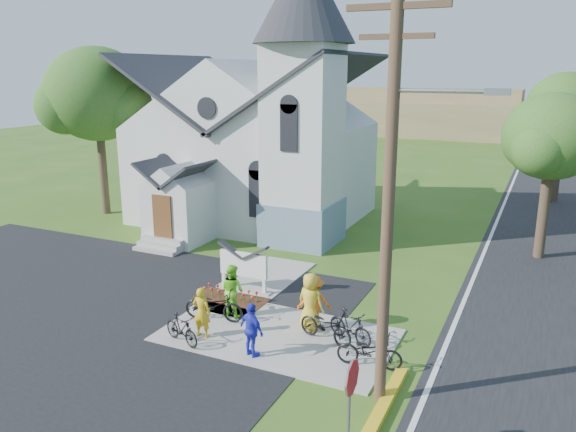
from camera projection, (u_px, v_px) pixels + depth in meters
The scene contains 23 objects.
ground at pixel (227, 333), 17.40m from camera, with size 120.00×120.00×0.00m, color #365B1A.
parking_lot at pixel (13, 317), 18.52m from camera, with size 20.00×16.00×0.02m, color black.
road at pixel (575, 243), 26.42m from camera, with size 8.00×90.00×0.02m, color black.
sidewalk at pixel (277, 335), 17.21m from camera, with size 7.00×4.00×0.05m, color #9D988E.
church at pixel (258, 122), 29.25m from camera, with size 12.35×12.00×13.00m.
church_sign at pixel (244, 265), 20.43m from camera, with size 2.20×0.40×1.70m.
flower_bed at pixel (232, 299), 19.90m from camera, with size 2.60×1.10×0.07m, color #3A1B0F.
utility_pole at pixel (392, 186), 12.51m from camera, with size 3.45×0.28×10.00m.
stop_sign at pixel (351, 392), 11.04m from camera, with size 0.11×0.76×2.48m.
tree_lot_corner at pixel (97, 94), 30.23m from camera, with size 5.60×5.60×9.15m.
tree_road_near at pixel (552, 137), 23.09m from camera, with size 4.00×4.00×7.05m.
tree_road_mid at pixel (565, 107), 33.25m from camera, with size 4.40×4.40×7.80m.
distant_hills at pixel (505, 120), 64.79m from camera, with size 61.00×10.00×5.60m.
cyclist_0 at pixel (202, 312), 16.91m from camera, with size 0.57×0.38×1.58m, color gold.
bike_0 at pixel (214, 305), 18.07m from camera, with size 0.68×1.96×1.03m, color black.
cyclist_1 at pixel (232, 290), 18.40m from camera, with size 0.84×0.66×1.74m, color #75DD29.
bike_1 at pixel (181, 329), 16.56m from camera, with size 0.43×1.51×0.91m, color black.
cyclist_2 at pixel (252, 330), 15.73m from camera, with size 0.94×0.39×1.60m, color #282FCB.
bike_2 at pixel (326, 326), 16.67m from camera, with size 0.65×1.86×0.98m, color black.
cyclist_3 at pixel (314, 302), 17.53m from camera, with size 1.09×0.63×1.69m, color orange.
bike_3 at pixel (350, 326), 16.64m from camera, with size 0.47×1.65×0.99m, color black.
cyclist_4 at pixel (310, 302), 17.35m from camera, with size 0.90×0.58×1.84m, color gold.
bike_4 at pixel (369, 351), 15.23m from camera, with size 0.63×1.80×0.94m, color black.
Camera 1 is at (8.47, -13.59, 7.94)m, focal length 35.00 mm.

